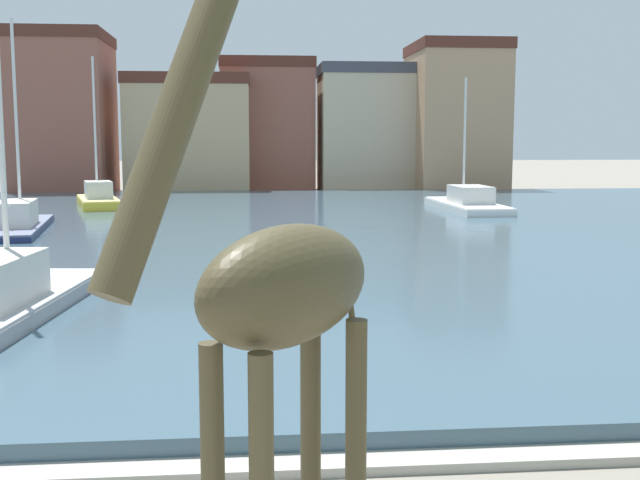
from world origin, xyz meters
The scene contains 12 objects.
harbor_water centered at (0.00, 31.74, 0.17)m, with size 80.53×46.62×0.35m, color #3D5666.
quay_edge_coping centered at (0.00, 8.18, 0.06)m, with size 80.53×0.50×0.12m, color #ADA89E.
giraffe_statue centered at (-1.93, 5.06, 2.68)m, with size 2.28×2.56×5.25m.
sailboat_yellow centered at (-10.13, 42.38, 0.59)m, with size 3.50×7.22×8.23m.
sailboat_navy centered at (-11.07, 31.27, 0.52)m, with size 3.01×9.35×8.54m.
sailboat_white centered at (9.00, 39.07, 0.52)m, with size 2.53×9.37×7.03m.
sailboat_grey centered at (-7.12, 15.99, 0.54)m, with size 3.08×8.69×7.86m.
townhouse_narrow_midrow centered at (-15.16, 57.78, 5.75)m, with size 6.58×7.83×11.47m.
townhouse_end_terrace centered at (-6.34, 57.78, 4.29)m, with size 8.96×5.58×8.56m.
townhouse_tall_gabled centered at (-0.53, 60.21, 5.00)m, with size 7.11×5.22×9.97m.
townhouse_wide_warehouse centered at (7.44, 59.82, 4.78)m, with size 8.09×5.83×9.54m.
townhouse_corner_house centered at (13.53, 58.04, 5.54)m, with size 6.57×7.89×11.06m.
Camera 1 is at (-2.13, -0.67, 3.87)m, focal length 44.24 mm.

